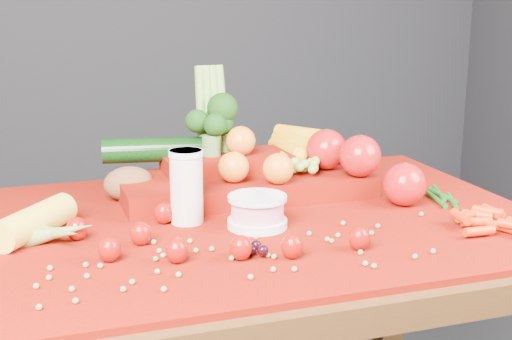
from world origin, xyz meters
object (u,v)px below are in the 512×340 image
object	(u,v)px
table	(259,270)
milk_glass	(186,184)
produce_mound	(260,167)
yogurt_bowl	(257,210)

from	to	relation	value
table	milk_glass	xyz separation A→B (m)	(-0.14, 0.01, 0.18)
table	produce_mound	xyz separation A→B (m)	(0.05, 0.15, 0.17)
yogurt_bowl	produce_mound	xyz separation A→B (m)	(0.08, 0.20, 0.03)
yogurt_bowl	produce_mound	world-z (taller)	produce_mound
yogurt_bowl	produce_mound	size ratio (longest dim) A/B	0.18
produce_mound	milk_glass	bearing A→B (deg)	-144.41
milk_glass	yogurt_bowl	xyz separation A→B (m)	(0.11, -0.07, -0.04)
table	yogurt_bowl	size ratio (longest dim) A/B	10.04
yogurt_bowl	milk_glass	bearing A→B (deg)	149.46
table	yogurt_bowl	xyz separation A→B (m)	(-0.02, -0.05, 0.14)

